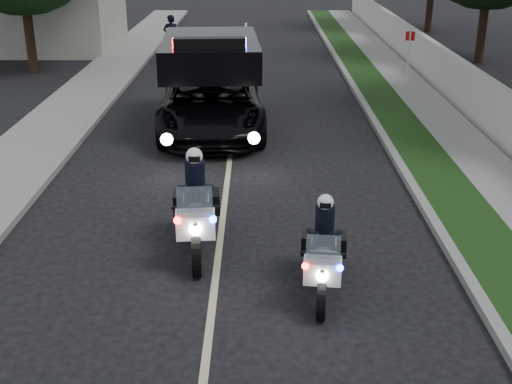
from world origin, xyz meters
TOP-DOWN VIEW (x-y plane):
  - curb_right at (4.10, 10.00)m, footprint 0.20×60.00m
  - grass_verge at (4.80, 10.00)m, footprint 1.20×60.00m
  - sidewalk_right at (6.10, 10.00)m, footprint 1.40×60.00m
  - curb_left at (-4.10, 10.00)m, footprint 0.20×60.00m
  - sidewalk_left at (-5.20, 10.00)m, footprint 2.00×60.00m
  - lane_marking at (0.00, 10.00)m, footprint 0.12×50.00m
  - police_moto_left at (-0.39, 4.87)m, footprint 0.94×2.25m
  - police_moto_right at (1.71, 3.42)m, footprint 0.87×1.95m
  - police_suv at (-0.60, 12.40)m, footprint 3.18×6.25m
  - bicycle at (-2.94, 22.51)m, footprint 0.73×1.69m
  - cyclist at (-2.94, 22.51)m, footprint 0.68×0.49m
  - sign_post at (6.00, 17.68)m, footprint 0.41×0.41m
  - tree_right_d at (10.04, 22.45)m, footprint 7.87×7.87m
  - tree_right_e at (10.00, 31.36)m, footprint 8.68×8.68m
  - tree_left_near at (-8.14, 20.32)m, footprint 6.27×6.27m
  - tree_left_far at (-9.65, 25.87)m, footprint 6.99×6.99m

SIDE VIEW (x-z plane):
  - police_moto_left at x=-0.39m, z-range -0.93..0.93m
  - police_moto_right at x=1.71m, z-range -0.80..0.80m
  - police_suv at x=-0.60m, z-range -1.48..1.48m
  - bicycle at x=-2.94m, z-range -0.43..0.43m
  - cyclist at x=-2.94m, z-range -0.89..0.89m
  - sign_post at x=6.00m, z-range -1.03..1.03m
  - tree_right_d at x=10.04m, z-range -5.05..5.05m
  - tree_right_e at x=10.00m, z-range -5.53..5.53m
  - tree_left_near at x=-8.14m, z-range -5.12..5.12m
  - tree_left_far at x=-9.65m, z-range -4.46..4.46m
  - lane_marking at x=0.00m, z-range 0.00..0.01m
  - curb_right at x=4.10m, z-range 0.00..0.15m
  - curb_left at x=-4.10m, z-range 0.00..0.15m
  - grass_verge at x=4.80m, z-range 0.00..0.16m
  - sidewalk_right at x=6.10m, z-range 0.00..0.16m
  - sidewalk_left at x=-5.20m, z-range 0.00..0.16m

